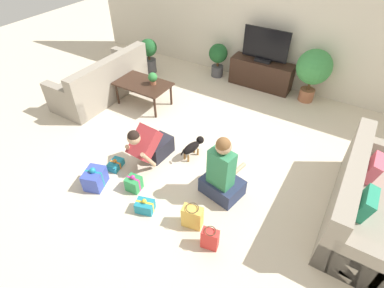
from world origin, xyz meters
The scene contains 20 objects.
ground_plane centered at (0.00, 0.00, 0.00)m, with size 16.00×16.00×0.00m, color beige.
wall_back centered at (0.00, 2.63, 1.30)m, with size 8.40×0.06×2.60m.
sofa_left centered at (-2.42, 0.38, 0.30)m, with size 0.84×1.94×0.84m.
sofa_right centered at (2.42, -0.13, 0.30)m, with size 0.84×1.94×0.84m.
coffee_table centered at (-1.54, 0.56, 0.40)m, with size 1.01×0.63×0.45m.
tv_console centered at (0.10, 2.37, 0.28)m, with size 1.27×0.38×0.56m.
tv centered at (0.10, 2.37, 0.85)m, with size 0.92×0.20×0.65m.
potted_plant_corner_left centered at (-2.28, 1.70, 0.44)m, with size 0.37×0.37×0.75m.
potted_plant_back_right centered at (1.08, 2.32, 0.67)m, with size 0.64×0.64×1.03m.
potted_plant_back_left centered at (-0.89, 2.32, 0.44)m, with size 0.40×0.40×0.72m.
person_kneeling centered at (-0.45, -0.67, 0.32)m, with size 0.37×0.78×0.75m.
person_sitting centered at (0.75, -0.69, 0.36)m, with size 0.59×0.55×0.99m.
dog centered at (0.03, -0.23, 0.19)m, with size 0.20×0.49×0.28m.
gift_box_a centered at (-0.31, -1.24, 0.11)m, with size 0.21×0.20×0.26m.
gift_box_b centered at (-0.81, -1.47, 0.14)m, with size 0.33×0.37×0.33m.
gift_box_c centered at (-0.82, -1.06, 0.05)m, with size 0.21×0.28×0.16m.
gift_box_d centered at (0.05, -1.45, 0.08)m, with size 0.27×0.23×0.21m.
gift_bag_a centered at (0.68, -1.32, 0.16)m, with size 0.27×0.19×0.33m.
gift_bag_b centered at (1.01, -1.47, 0.15)m, with size 0.21×0.15×0.31m.
tabletop_plant centered at (-1.35, 0.63, 0.57)m, with size 0.17×0.17×0.22m.
Camera 1 is at (1.82, -3.20, 3.17)m, focal length 28.00 mm.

